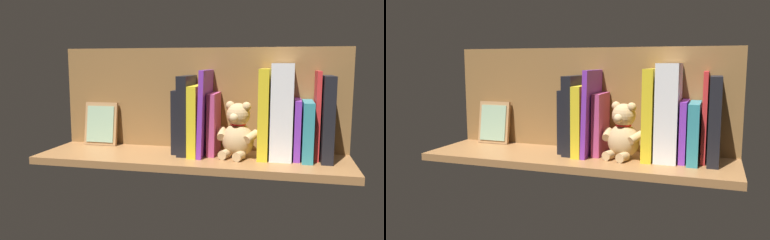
# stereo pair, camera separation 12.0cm
# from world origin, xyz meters

# --- Properties ---
(ground_plane) EXTENTS (0.94, 0.28, 0.02)m
(ground_plane) POSITION_xyz_m (0.00, 0.00, -0.01)
(ground_plane) COLOR #9E6B3D
(shelf_back_panel) EXTENTS (0.94, 0.02, 0.33)m
(shelf_back_panel) POSITION_xyz_m (0.00, -0.12, 0.16)
(shelf_back_panel) COLOR olive
(shelf_back_panel) RESTS_ON ground_plane
(book_0) EXTENTS (0.03, 0.14, 0.24)m
(book_0) POSITION_xyz_m (-0.39, -0.03, 0.12)
(book_0) COLOR black
(book_0) RESTS_ON ground_plane
(book_1) EXTENTS (0.01, 0.11, 0.26)m
(book_1) POSITION_xyz_m (-0.36, -0.05, 0.13)
(book_1) COLOR red
(book_1) RESTS_ON ground_plane
(book_2) EXTENTS (0.03, 0.15, 0.17)m
(book_2) POSITION_xyz_m (-0.34, -0.03, 0.09)
(book_2) COLOR teal
(book_2) RESTS_ON ground_plane
(book_3) EXTENTS (0.02, 0.13, 0.17)m
(book_3) POSITION_xyz_m (-0.31, -0.04, 0.09)
(book_3) COLOR purple
(book_3) RESTS_ON ground_plane
(dictionary_thick_white) EXTENTS (0.06, 0.14, 0.28)m
(dictionary_thick_white) POSITION_xyz_m (-0.26, -0.03, 0.14)
(dictionary_thick_white) COLOR white
(dictionary_thick_white) RESTS_ON ground_plane
(book_4) EXTENTS (0.03, 0.15, 0.26)m
(book_4) POSITION_xyz_m (-0.21, -0.03, 0.13)
(book_4) COLOR yellow
(book_4) RESTS_ON ground_plane
(teddy_bear) EXTENTS (0.13, 0.12, 0.17)m
(teddy_bear) POSITION_xyz_m (-0.14, -0.01, 0.07)
(teddy_bear) COLOR tan
(teddy_bear) RESTS_ON ground_plane
(book_5) EXTENTS (0.02, 0.13, 0.19)m
(book_5) POSITION_xyz_m (-0.06, -0.04, 0.09)
(book_5) COLOR #B23F72
(book_5) RESTS_ON ground_plane
(book_6) EXTENTS (0.02, 0.16, 0.26)m
(book_6) POSITION_xyz_m (-0.04, -0.02, 0.13)
(book_6) COLOR purple
(book_6) RESTS_ON ground_plane
(book_7) EXTENTS (0.03, 0.16, 0.21)m
(book_7) POSITION_xyz_m (-0.01, -0.02, 0.11)
(book_7) COLOR yellow
(book_7) RESTS_ON ground_plane
(book_8) EXTENTS (0.03, 0.15, 0.24)m
(book_8) POSITION_xyz_m (0.02, -0.03, 0.12)
(book_8) COLOR black
(book_8) RESTS_ON ground_plane
(book_9) EXTENTS (0.02, 0.12, 0.20)m
(book_9) POSITION_xyz_m (0.05, -0.04, 0.10)
(book_9) COLOR black
(book_9) RESTS_ON ground_plane
(picture_frame_leaning) EXTENTS (0.12, 0.04, 0.15)m
(picture_frame_leaning) POSITION_xyz_m (0.34, -0.08, 0.07)
(picture_frame_leaning) COLOR #A87A4C
(picture_frame_leaning) RESTS_ON ground_plane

